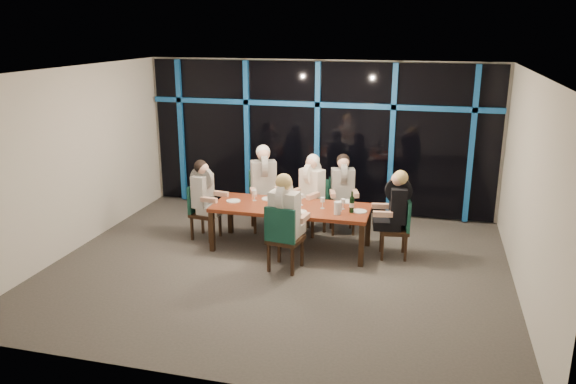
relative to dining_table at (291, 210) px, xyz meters
name	(u,v)px	position (x,y,z in m)	size (l,w,h in m)	color
room	(278,139)	(0.00, -0.80, 1.34)	(7.04, 7.00, 3.02)	#544F4A
window_wall	(318,135)	(0.01, 2.13, 0.87)	(6.86, 0.43, 2.94)	black
dining_table	(291,210)	(0.00, 0.00, 0.00)	(2.60, 1.00, 0.75)	maroon
chair_far_left	(263,197)	(-0.74, 0.86, -0.08)	(0.66, 0.66, 1.07)	black
chair_far_mid	(313,203)	(0.19, 0.88, -0.13)	(0.61, 0.61, 0.99)	black
chair_far_right	(342,202)	(0.68, 1.08, -0.13)	(0.57, 0.57, 0.98)	black
chair_end_left	(201,209)	(-1.65, 0.10, -0.14)	(0.51, 0.51, 0.96)	black
chair_end_right	(400,225)	(1.78, 0.09, -0.13)	(0.52, 0.52, 0.99)	black
chair_near_mid	(283,235)	(0.11, -0.93, -0.10)	(0.55, 0.55, 1.05)	black
diner_far_left	(264,176)	(-0.71, 0.78, 0.34)	(0.68, 0.74, 1.05)	black
diner_far_mid	(311,183)	(0.16, 0.80, 0.26)	(0.62, 0.68, 0.97)	silver
diner_far_right	(343,182)	(0.70, 1.00, 0.26)	(0.57, 0.67, 0.96)	black
diner_end_left	(204,188)	(-1.57, 0.09, 0.24)	(0.63, 0.51, 0.94)	black
diner_end_right	(396,201)	(1.69, 0.08, 0.26)	(0.65, 0.53, 0.96)	black
diner_near_mid	(285,208)	(0.12, -0.84, 0.32)	(0.56, 0.69, 1.02)	silver
plate_far_left	(269,199)	(-0.47, 0.27, 0.08)	(0.24, 0.24, 0.01)	white
plate_far_mid	(291,200)	(-0.07, 0.29, 0.08)	(0.24, 0.24, 0.01)	white
plate_far_right	(347,201)	(0.86, 0.46, 0.08)	(0.24, 0.24, 0.01)	white
plate_end_left	(233,201)	(-1.01, 0.01, 0.08)	(0.24, 0.24, 0.01)	white
plate_end_right	(359,211)	(1.14, -0.01, 0.08)	(0.24, 0.24, 0.01)	white
plate_near_mid	(299,212)	(0.21, -0.28, 0.08)	(0.24, 0.24, 0.01)	white
wine_bottle	(352,204)	(1.02, -0.08, 0.20)	(0.08, 0.08, 0.35)	black
water_pitcher	(338,208)	(0.82, -0.22, 0.17)	(0.13, 0.11, 0.21)	white
tea_light	(285,210)	(-0.03, -0.29, 0.08)	(0.05, 0.05, 0.03)	#F7A84A
wine_glass_a	(273,199)	(-0.29, -0.09, 0.20)	(0.07, 0.07, 0.18)	silver
wine_glass_b	(301,197)	(0.15, 0.09, 0.21)	(0.07, 0.07, 0.19)	silver
wine_glass_c	(323,200)	(0.53, 0.01, 0.20)	(0.07, 0.07, 0.19)	white
wine_glass_d	(254,193)	(-0.68, 0.14, 0.21)	(0.07, 0.07, 0.19)	silver
wine_glass_e	(343,202)	(0.86, 0.06, 0.19)	(0.07, 0.07, 0.17)	silver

